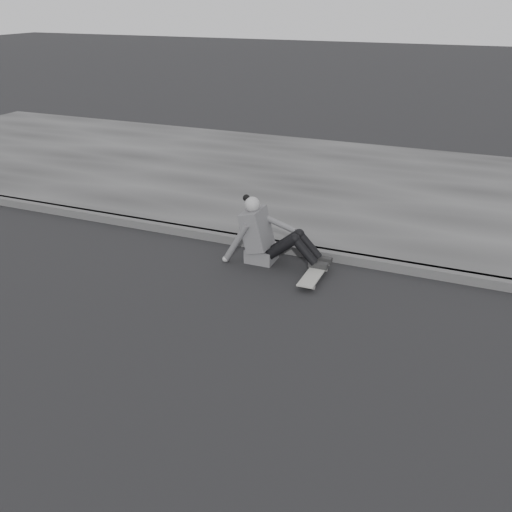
# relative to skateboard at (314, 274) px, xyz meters

# --- Properties ---
(ground) EXTENTS (80.00, 80.00, 0.00)m
(ground) POSITION_rel_skateboard_xyz_m (0.97, -1.94, -0.07)
(ground) COLOR black
(ground) RESTS_ON ground
(curb) EXTENTS (24.00, 0.16, 0.12)m
(curb) POSITION_rel_skateboard_xyz_m (0.97, 0.64, -0.01)
(curb) COLOR #444444
(curb) RESTS_ON ground
(sidewalk) EXTENTS (24.00, 6.00, 0.12)m
(sidewalk) POSITION_rel_skateboard_xyz_m (0.97, 3.66, -0.01)
(sidewalk) COLOR #393939
(sidewalk) RESTS_ON ground
(skateboard) EXTENTS (0.20, 0.78, 0.09)m
(skateboard) POSITION_rel_skateboard_xyz_m (0.00, 0.00, 0.00)
(skateboard) COLOR gray
(skateboard) RESTS_ON ground
(seated_woman) EXTENTS (1.38, 0.46, 0.88)m
(seated_woman) POSITION_rel_skateboard_xyz_m (-0.73, 0.25, 0.29)
(seated_woman) COLOR #505052
(seated_woman) RESTS_ON ground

